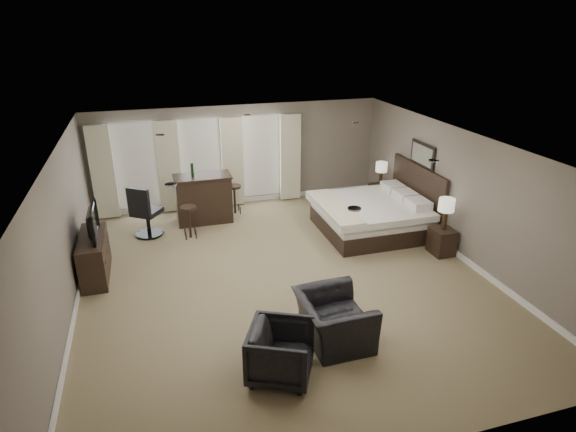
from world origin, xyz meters
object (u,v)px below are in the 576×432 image
object	(u,v)px
dresser	(94,257)
bar_counter	(204,198)
armchair_near	(334,313)
bar_stool_right	(235,199)
bed	(374,201)
nightstand_far	(379,195)
tv	(90,233)
lamp_near	(445,214)
nightstand_near	(442,241)
desk_chair	(147,210)
bar_stool_left	(190,222)
lamp_far	(381,174)
armchair_far	(281,350)

from	to	relation	value
dresser	bar_counter	xyz separation A→B (m)	(2.36, 2.12, 0.17)
armchair_near	bar_counter	xyz separation A→B (m)	(-1.28, 5.29, 0.08)
bar_stool_right	bed	bearing A→B (deg)	-34.99
nightstand_far	tv	xyz separation A→B (m)	(-6.92, -1.85, 0.62)
lamp_near	dresser	bearing A→B (deg)	171.39
nightstand_near	dresser	bearing A→B (deg)	171.39
tv	desk_chair	distance (m)	1.97
armchair_near	bar_stool_left	distance (m)	4.75
nightstand_far	tv	bearing A→B (deg)	-165.01
bed	tv	xyz separation A→B (m)	(-6.03, -0.40, 0.16)
bed	dresser	world-z (taller)	bed
dresser	desk_chair	distance (m)	1.96
armchair_near	bar_counter	size ratio (longest dim) A/B	0.86
armchair_near	bar_counter	bearing A→B (deg)	12.53
nightstand_near	bed	bearing A→B (deg)	121.54
bar_stool_left	tv	bearing A→B (deg)	-146.72
bed	lamp_near	world-z (taller)	bed
bed	bar_stool_left	size ratio (longest dim) A/B	3.11
nightstand_near	tv	bearing A→B (deg)	171.39
bar_stool_left	bar_stool_right	world-z (taller)	bar_stool_left
bar_stool_right	dresser	bearing A→B (deg)	-142.73
nightstand_far	tv	world-z (taller)	tv
nightstand_near	nightstand_far	bearing A→B (deg)	90.00
nightstand_near	lamp_far	world-z (taller)	lamp_far
nightstand_near	tv	xyz separation A→B (m)	(-6.92, 1.05, 0.62)
bar_stool_right	desk_chair	distance (m)	2.28
lamp_far	bar_counter	xyz separation A→B (m)	(-4.56, 0.26, -0.29)
nightstand_far	bar_stool_left	world-z (taller)	bar_stool_left
armchair_near	desk_chair	bearing A→B (deg)	27.35
tv	bar_stool_right	distance (m)	4.01
armchair_near	lamp_far	bearing A→B (deg)	-34.24
lamp_near	armchair_far	distance (m)	5.04
tv	nightstand_near	bearing A→B (deg)	-98.61
lamp_near	armchair_near	xyz separation A→B (m)	(-3.28, -2.12, -0.39)
lamp_far	bar_stool_left	world-z (taller)	lamp_far
armchair_near	bar_stool_right	xyz separation A→B (m)	(-0.48, 5.58, -0.14)
bed	bar_counter	xyz separation A→B (m)	(-3.67, 1.71, -0.16)
tv	armchair_near	size ratio (longest dim) A/B	0.89
lamp_far	armchair_near	world-z (taller)	lamp_far
nightstand_far	bar_stool_left	bearing A→B (deg)	-173.25
lamp_near	armchair_far	world-z (taller)	lamp_near
bar_counter	lamp_far	bearing A→B (deg)	-3.30
lamp_near	armchair_near	distance (m)	3.93
bed	desk_chair	size ratio (longest dim) A/B	1.93
lamp_far	tv	size ratio (longest dim) A/B	0.60
bar_counter	bar_stool_left	bearing A→B (deg)	-117.14
bed	armchair_far	bearing A→B (deg)	-129.45
armchair_near	dresser	bearing A→B (deg)	47.85
lamp_far	bar_counter	bearing A→B (deg)	176.70
armchair_near	bar_counter	world-z (taller)	bar_counter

